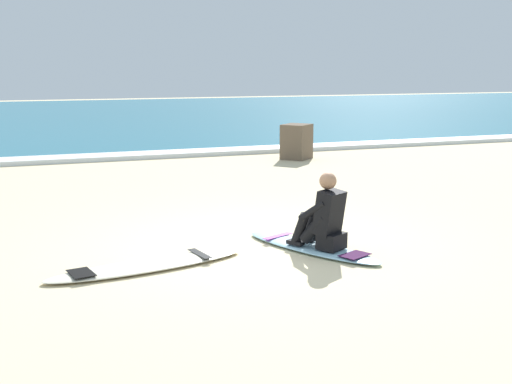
{
  "coord_description": "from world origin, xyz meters",
  "views": [
    {
      "loc": [
        -2.9,
        -7.75,
        2.29
      ],
      "look_at": [
        0.3,
        0.73,
        0.55
      ],
      "focal_mm": 46.29,
      "sensor_mm": 36.0,
      "label": 1
    }
  ],
  "objects_px": {
    "surfer_seated": "(324,219)",
    "surfboard_spare_near": "(147,265)",
    "shoreline_rock": "(297,142)",
    "surfboard_main": "(312,247)"
  },
  "relations": [
    {
      "from": "surfboard_spare_near",
      "to": "shoreline_rock",
      "type": "distance_m",
      "value": 9.35
    },
    {
      "from": "surfboard_main",
      "to": "shoreline_rock",
      "type": "bearing_deg",
      "value": 67.25
    },
    {
      "from": "surfer_seated",
      "to": "surfboard_spare_near",
      "type": "bearing_deg",
      "value": 176.06
    },
    {
      "from": "surfboard_main",
      "to": "surfboard_spare_near",
      "type": "height_order",
      "value": "same"
    },
    {
      "from": "surfboard_spare_near",
      "to": "surfer_seated",
      "type": "bearing_deg",
      "value": -3.94
    },
    {
      "from": "surfer_seated",
      "to": "surfboard_main",
      "type": "bearing_deg",
      "value": 110.93
    },
    {
      "from": "surfer_seated",
      "to": "shoreline_rock",
      "type": "relative_size",
      "value": 1.09
    },
    {
      "from": "surfboard_spare_near",
      "to": "shoreline_rock",
      "type": "relative_size",
      "value": 2.83
    },
    {
      "from": "surfer_seated",
      "to": "surfboard_spare_near",
      "type": "distance_m",
      "value": 2.22
    },
    {
      "from": "surfboard_spare_near",
      "to": "surfboard_main",
      "type": "bearing_deg",
      "value": 0.84
    }
  ]
}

